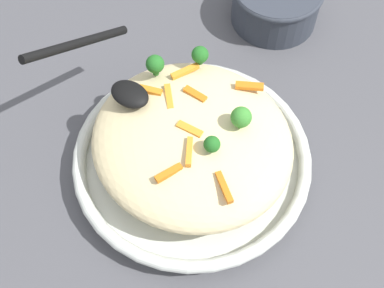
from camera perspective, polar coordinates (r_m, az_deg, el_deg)
The scene contains 18 objects.
ground_plane at distance 0.74m, azimuth 0.00°, elevation -2.61°, with size 2.40×2.40×0.00m, color #4C4C51.
serving_bowl at distance 0.72m, azimuth 0.00°, elevation -1.76°, with size 0.34×0.34×0.04m.
pasta_mound at distance 0.68m, azimuth 0.00°, elevation 0.34°, with size 0.28×0.26×0.07m, color beige.
carrot_piece_0 at distance 0.71m, azimuth -0.79°, elevation 8.28°, with size 0.04×0.01×0.01m, color orange.
carrot_piece_1 at distance 0.61m, azimuth 3.68°, elevation -4.93°, with size 0.04×0.01×0.01m, color orange.
carrot_piece_2 at distance 0.64m, azimuth -0.24°, elevation 1.67°, with size 0.04×0.01×0.01m, color orange.
carrot_piece_3 at distance 0.63m, azimuth -0.32°, elevation -0.88°, with size 0.04×0.01×0.01m, color orange.
carrot_piece_4 at distance 0.70m, azimuth 6.55°, elevation 6.57°, with size 0.04×0.01×0.01m, color orange.
carrot_piece_5 at distance 0.68m, azimuth 0.36°, elevation 5.66°, with size 0.03×0.01×0.01m, color orange.
carrot_piece_6 at distance 0.62m, azimuth -2.66°, elevation -3.31°, with size 0.04×0.01×0.01m, color orange.
carrot_piece_7 at distance 0.69m, azimuth -4.73°, elevation 6.05°, with size 0.03×0.01×0.01m, color orange.
carrot_piece_8 at distance 0.68m, azimuth -2.64°, elevation 5.37°, with size 0.04×0.01×0.01m, color orange.
broccoli_floret_0 at distance 0.70m, azimuth -4.22°, elevation 9.01°, with size 0.03×0.03×0.03m.
broccoli_floret_1 at distance 0.71m, azimuth 0.92°, elevation 10.09°, with size 0.02×0.02×0.03m.
broccoli_floret_2 at distance 0.64m, azimuth 5.60°, elevation 3.03°, with size 0.03×0.03×0.03m.
broccoli_floret_3 at distance 0.62m, azimuth 2.28°, elevation -0.04°, with size 0.02×0.02×0.03m.
serving_spoon at distance 0.68m, azimuth -9.37°, elevation 7.86°, with size 0.12×0.17×0.10m.
companion_bowl at distance 0.91m, azimuth 9.53°, elevation 15.73°, with size 0.16×0.16×0.07m.
Camera 1 is at (-0.21, 0.29, 0.65)m, focal length 46.95 mm.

